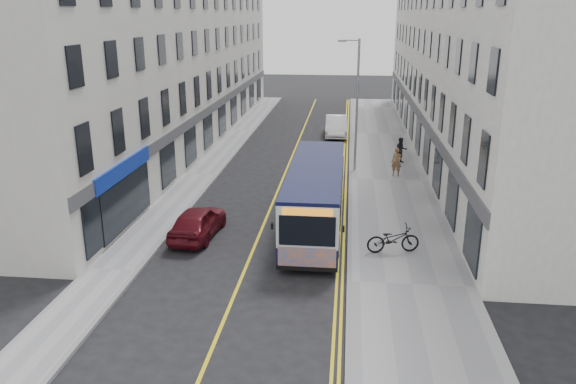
% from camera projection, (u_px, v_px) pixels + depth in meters
% --- Properties ---
extents(ground, '(140.00, 140.00, 0.00)m').
position_uv_depth(ground, '(247.00, 264.00, 22.02)').
color(ground, black).
rests_on(ground, ground).
extents(pavement_east, '(4.50, 64.00, 0.12)m').
position_uv_depth(pavement_east, '(389.00, 181.00, 32.72)').
color(pavement_east, gray).
rests_on(pavement_east, ground).
extents(pavement_west, '(2.00, 64.00, 0.12)m').
position_uv_depth(pavement_west, '(201.00, 175.00, 33.88)').
color(pavement_west, gray).
rests_on(pavement_west, ground).
extents(kerb_east, '(0.18, 64.00, 0.13)m').
position_uv_depth(kerb_east, '(350.00, 180.00, 32.95)').
color(kerb_east, slate).
rests_on(kerb_east, ground).
extents(kerb_west, '(0.18, 64.00, 0.13)m').
position_uv_depth(kerb_west, '(217.00, 175.00, 33.77)').
color(kerb_west, slate).
rests_on(kerb_west, ground).
extents(road_centre_line, '(0.12, 64.00, 0.01)m').
position_uv_depth(road_centre_line, '(283.00, 178.00, 33.38)').
color(road_centre_line, gold).
rests_on(road_centre_line, ground).
extents(road_dbl_yellow_inner, '(0.10, 64.00, 0.01)m').
position_uv_depth(road_dbl_yellow_inner, '(343.00, 180.00, 33.01)').
color(road_dbl_yellow_inner, gold).
rests_on(road_dbl_yellow_inner, ground).
extents(road_dbl_yellow_outer, '(0.10, 64.00, 0.01)m').
position_uv_depth(road_dbl_yellow_outer, '(346.00, 180.00, 32.99)').
color(road_dbl_yellow_outer, gold).
rests_on(road_dbl_yellow_outer, ground).
extents(terrace_east, '(6.00, 46.00, 13.00)m').
position_uv_depth(terrace_east, '(463.00, 57.00, 38.72)').
color(terrace_east, white).
rests_on(terrace_east, ground).
extents(terrace_west, '(6.00, 46.00, 13.00)m').
position_uv_depth(terrace_west, '(174.00, 54.00, 40.84)').
color(terrace_west, silver).
rests_on(terrace_west, ground).
extents(streetlamp, '(1.32, 0.18, 8.00)m').
position_uv_depth(streetlamp, '(356.00, 101.00, 33.50)').
color(streetlamp, '#92949A').
rests_on(streetlamp, ground).
extents(city_bus, '(2.37, 10.14, 2.95)m').
position_uv_depth(city_bus, '(316.00, 195.00, 25.21)').
color(city_bus, black).
rests_on(city_bus, ground).
extents(bicycle, '(2.27, 1.21, 1.14)m').
position_uv_depth(bicycle, '(393.00, 239.00, 22.70)').
color(bicycle, black).
rests_on(bicycle, pavement_east).
extents(pedestrian_near, '(0.68, 0.52, 1.69)m').
position_uv_depth(pedestrian_near, '(397.00, 162.00, 33.29)').
color(pedestrian_near, brown).
rests_on(pedestrian_near, pavement_east).
extents(pedestrian_far, '(0.91, 0.77, 1.64)m').
position_uv_depth(pedestrian_far, '(401.00, 150.00, 36.22)').
color(pedestrian_far, black).
rests_on(pedestrian_far, pavement_east).
extents(car_white, '(1.81, 4.84, 1.58)m').
position_uv_depth(car_white, '(336.00, 126.00, 44.63)').
color(car_white, white).
rests_on(car_white, ground).
extents(car_maroon, '(1.95, 4.18, 1.39)m').
position_uv_depth(car_maroon, '(198.00, 222.00, 24.57)').
color(car_maroon, '#550E16').
rests_on(car_maroon, ground).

